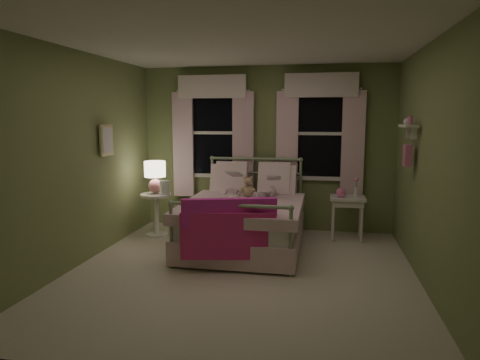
% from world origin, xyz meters
% --- Properties ---
extents(room_shell, '(4.20, 4.20, 4.20)m').
position_xyz_m(room_shell, '(0.00, 0.00, 1.30)').
color(room_shell, beige).
rests_on(room_shell, ground).
extents(bed, '(1.58, 2.04, 1.18)m').
position_xyz_m(bed, '(-0.14, 1.01, 0.38)').
color(bed, white).
rests_on(bed, ground).
extents(pink_throw, '(1.09, 0.40, 0.71)m').
position_xyz_m(pink_throw, '(-0.14, -0.02, 0.61)').
color(pink_throw, '#DB2AA2').
rests_on(pink_throw, bed).
extents(child_left, '(0.35, 0.28, 0.84)m').
position_xyz_m(child_left, '(-0.42, 1.43, 0.99)').
color(child_left, '#F7D1DD').
rests_on(child_left, bed).
extents(child_right, '(0.39, 0.33, 0.69)m').
position_xyz_m(child_right, '(0.14, 1.43, 0.91)').
color(child_right, '#F7D1DD').
rests_on(child_right, bed).
extents(book_left, '(0.22, 0.15, 0.26)m').
position_xyz_m(book_left, '(-0.42, 1.18, 0.96)').
color(book_left, beige).
rests_on(book_left, child_left).
extents(book_right, '(0.21, 0.13, 0.26)m').
position_xyz_m(book_right, '(0.14, 1.18, 0.92)').
color(book_right, beige).
rests_on(book_right, child_right).
extents(teddy_bear, '(0.22, 0.18, 0.30)m').
position_xyz_m(teddy_bear, '(-0.14, 1.27, 0.79)').
color(teddy_bear, tan).
rests_on(teddy_bear, bed).
extents(nightstand_left, '(0.46, 0.46, 0.65)m').
position_xyz_m(nightstand_left, '(-1.57, 1.33, 0.42)').
color(nightstand_left, white).
rests_on(nightstand_left, ground).
extents(table_lamp, '(0.32, 0.32, 0.48)m').
position_xyz_m(table_lamp, '(-1.57, 1.33, 0.95)').
color(table_lamp, '#DA8187').
rests_on(table_lamp, nightstand_left).
extents(book_nightstand, '(0.17, 0.23, 0.02)m').
position_xyz_m(book_nightstand, '(-1.47, 1.25, 0.66)').
color(book_nightstand, beige).
rests_on(book_nightstand, nightstand_left).
extents(nightstand_right, '(0.50, 0.40, 0.64)m').
position_xyz_m(nightstand_right, '(1.28, 1.64, 0.55)').
color(nightstand_right, white).
rests_on(nightstand_right, ground).
extents(pink_toy, '(0.14, 0.19, 0.14)m').
position_xyz_m(pink_toy, '(1.18, 1.63, 0.71)').
color(pink_toy, pink).
rests_on(pink_toy, nightstand_right).
extents(bud_vase, '(0.06, 0.06, 0.28)m').
position_xyz_m(bud_vase, '(1.40, 1.69, 0.79)').
color(bud_vase, white).
rests_on(bud_vase, nightstand_right).
extents(window_left, '(1.34, 0.13, 1.96)m').
position_xyz_m(window_left, '(-0.85, 2.03, 1.62)').
color(window_left, black).
rests_on(window_left, room_shell).
extents(window_right, '(1.34, 0.13, 1.96)m').
position_xyz_m(window_right, '(0.85, 2.03, 1.62)').
color(window_right, black).
rests_on(window_right, room_shell).
extents(wall_shelf, '(0.15, 0.50, 0.60)m').
position_xyz_m(wall_shelf, '(1.90, 0.70, 1.52)').
color(wall_shelf, white).
rests_on(wall_shelf, room_shell).
extents(framed_picture, '(0.03, 0.32, 0.42)m').
position_xyz_m(framed_picture, '(-1.95, 0.60, 1.50)').
color(framed_picture, beige).
rests_on(framed_picture, room_shell).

